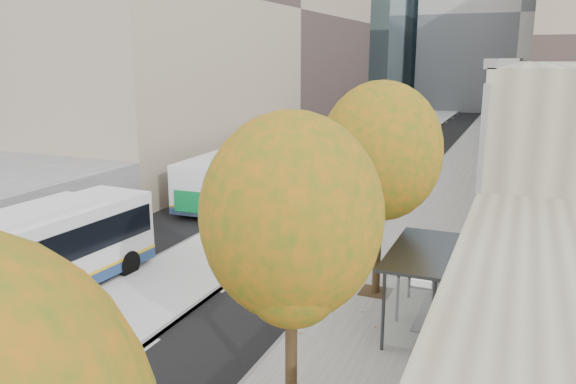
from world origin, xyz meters
The scene contains 9 objects.
bus_platform centered at (-3.88, 35.00, 0.07)m, with size 4.25×150.00×0.15m, color #B8B8B8.
sidewalk centered at (4.12, 35.00, 0.04)m, with size 4.75×150.00×0.08m, color gray.
building_midrise centered at (-22.50, 41.00, 12.50)m, with size 24.00×46.00×25.00m, color tan.
building_far_block centered at (6.00, 96.00, 15.00)m, with size 30.00×18.00×30.00m, color #ABA69E.
bus_shelter centered at (5.69, 10.96, 2.19)m, with size 1.90×4.40×2.53m.
tree_b centered at (3.60, 5.00, 5.04)m, with size 4.00×4.00×6.97m.
tree_c centered at (3.60, 13.00, 5.25)m, with size 4.20×4.20×7.28m.
bus_far centered at (-7.85, 27.01, 1.62)m, with size 3.23×17.83×2.96m.
distant_car centered at (-8.01, 48.86, 0.68)m, with size 1.60×3.97×1.35m, color silver.
Camera 1 is at (8.07, -5.76, 8.37)m, focal length 35.00 mm.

